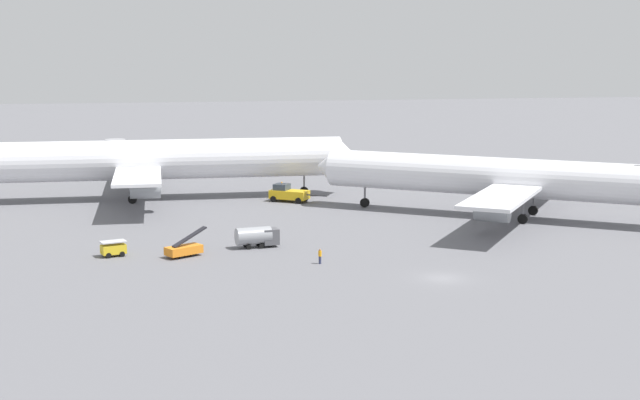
# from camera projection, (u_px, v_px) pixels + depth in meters

# --- Properties ---
(ground_plane) EXTENTS (600.00, 600.00, 0.00)m
(ground_plane) POSITION_uv_depth(u_px,v_px,m) (443.00, 278.00, 92.00)
(ground_plane) COLOR slate
(airliner_at_gate_left) EXTENTS (61.23, 41.24, 16.50)m
(airliner_at_gate_left) POSITION_uv_depth(u_px,v_px,m) (155.00, 160.00, 138.46)
(airliner_at_gate_left) COLOR silver
(airliner_at_gate_left) RESTS_ON ground
(airliner_being_pushed) EXTENTS (48.02, 38.82, 15.79)m
(airliner_being_pushed) POSITION_uv_depth(u_px,v_px,m) (507.00, 178.00, 123.53)
(airliner_being_pushed) COLOR silver
(airliner_being_pushed) RESTS_ON ground
(pushback_tug) EXTENTS (8.13, 6.09, 2.91)m
(pushback_tug) POSITION_uv_depth(u_px,v_px,m) (288.00, 193.00, 137.16)
(pushback_tug) COLOR gold
(pushback_tug) RESTS_ON ground
(gse_fuel_bowser_stubby) EXTENTS (5.14, 2.63, 2.40)m
(gse_fuel_bowser_stubby) POSITION_uv_depth(u_px,v_px,m) (258.00, 236.00, 105.83)
(gse_fuel_bowser_stubby) COLOR gray
(gse_fuel_bowser_stubby) RESTS_ON ground
(gse_belt_loader_portside) EXTENTS (4.87, 3.57, 3.02)m
(gse_belt_loader_portside) POSITION_uv_depth(u_px,v_px,m) (184.00, 249.00, 101.33)
(gse_belt_loader_portside) COLOR orange
(gse_belt_loader_portside) RESTS_ON ground
(gse_baggage_cart_trailing) EXTENTS (3.07, 2.30, 1.71)m
(gse_baggage_cart_trailing) POSITION_uv_depth(u_px,v_px,m) (113.00, 249.00, 101.47)
(gse_baggage_cart_trailing) COLOR gold
(gse_baggage_cart_trailing) RESTS_ON ground
(ground_crew_marshaller_foreground) EXTENTS (0.36, 0.36, 1.64)m
(ground_crew_marshaller_foreground) POSITION_uv_depth(u_px,v_px,m) (320.00, 256.00, 97.95)
(ground_crew_marshaller_foreground) COLOR #2D3351
(ground_crew_marshaller_foreground) RESTS_ON ground
(jet_bridge) EXTENTS (8.32, 18.50, 5.86)m
(jet_bridge) POSITION_uv_depth(u_px,v_px,m) (125.00, 152.00, 164.88)
(jet_bridge) COLOR #B7B7BC
(jet_bridge) RESTS_ON ground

